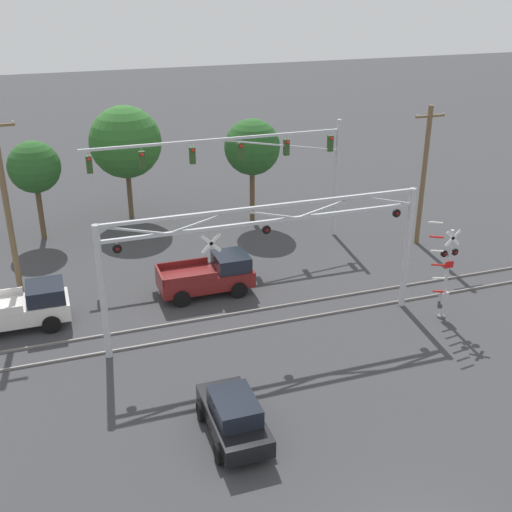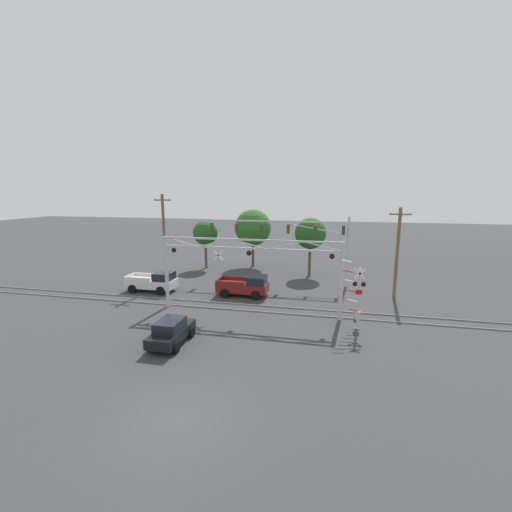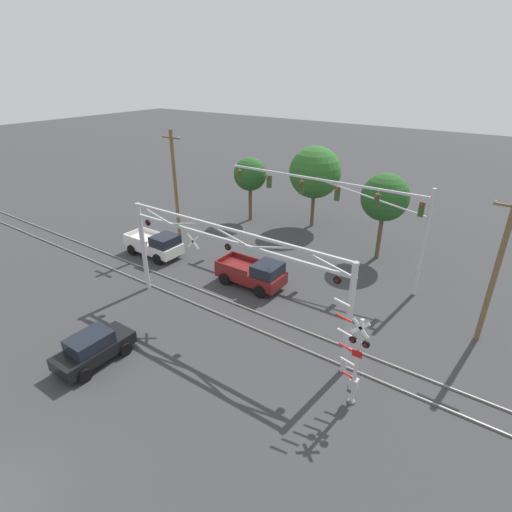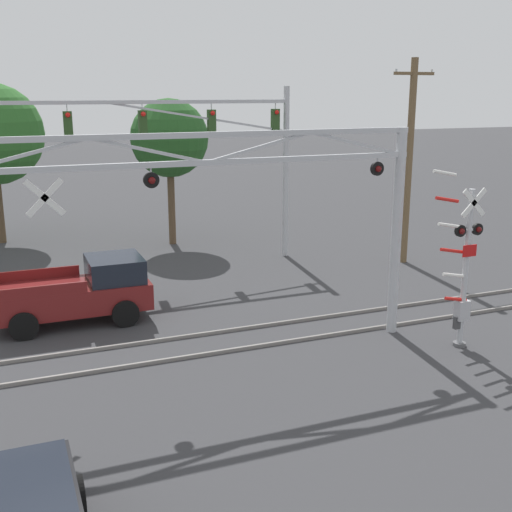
% 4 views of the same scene
% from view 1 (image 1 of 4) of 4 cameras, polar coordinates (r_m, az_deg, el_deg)
% --- Properties ---
extents(rail_track_near, '(80.00, 0.08, 0.10)m').
position_cam_1_polar(rail_track_near, '(29.49, 0.68, -6.14)').
color(rail_track_near, gray).
rests_on(rail_track_near, ground_plane).
extents(rail_track_far, '(80.00, 0.08, 0.10)m').
position_cam_1_polar(rail_track_far, '(30.67, -0.22, -4.87)').
color(rail_track_far, gray).
rests_on(rail_track_far, ground_plane).
extents(crossing_gantry, '(14.31, 0.30, 5.94)m').
position_cam_1_polar(crossing_gantry, '(27.47, 0.89, 0.72)').
color(crossing_gantry, '#B7BABF').
rests_on(crossing_gantry, ground_plane).
extents(crossing_signal_mast, '(1.72, 0.35, 4.98)m').
position_cam_1_polar(crossing_signal_mast, '(30.44, 16.44, -1.82)').
color(crossing_signal_mast, '#B7BABF').
rests_on(crossing_signal_mast, ground_plane).
extents(traffic_signal_span, '(14.76, 0.39, 7.10)m').
position_cam_1_polar(traffic_signal_span, '(36.45, 0.52, 8.63)').
color(traffic_signal_span, '#B7BABF').
rests_on(traffic_signal_span, ground_plane).
extents(pickup_truck_lead, '(4.67, 2.26, 1.93)m').
position_cam_1_polar(pickup_truck_lead, '(32.12, -4.08, -1.71)').
color(pickup_truck_lead, maroon).
rests_on(pickup_truck_lead, ground_plane).
extents(pickup_truck_following, '(4.71, 2.26, 1.93)m').
position_cam_1_polar(pickup_truck_following, '(30.90, -20.13, -4.33)').
color(pickup_truck_following, silver).
rests_on(pickup_truck_following, ground_plane).
extents(sedan_waiting, '(1.96, 3.90, 1.63)m').
position_cam_1_polar(sedan_waiting, '(22.77, -1.98, -14.02)').
color(sedan_waiting, black).
rests_on(sedan_waiting, ground_plane).
extents(utility_pole_left, '(1.80, 0.28, 9.26)m').
position_cam_1_polar(utility_pole_left, '(31.88, -21.24, 3.90)').
color(utility_pole_left, brown).
rests_on(utility_pole_left, ground_plane).
extents(utility_pole_right, '(1.80, 0.28, 8.16)m').
position_cam_1_polar(utility_pole_right, '(38.13, 14.68, 7.01)').
color(utility_pole_right, brown).
rests_on(utility_pole_right, ground_plane).
extents(background_tree_beyond_span, '(4.56, 4.56, 7.29)m').
position_cam_1_polar(background_tree_beyond_span, '(41.82, -11.53, 9.88)').
color(background_tree_beyond_span, brown).
rests_on(background_tree_beyond_span, ground_plane).
extents(background_tree_far_left_verge, '(3.05, 3.05, 5.98)m').
position_cam_1_polar(background_tree_far_left_verge, '(39.73, -19.11, 7.45)').
color(background_tree_far_left_verge, brown).
rests_on(background_tree_far_left_verge, ground_plane).
extents(background_tree_far_right_verge, '(3.50, 3.50, 6.60)m').
position_cam_1_polar(background_tree_far_right_verge, '(40.42, -0.35, 9.63)').
color(background_tree_far_right_verge, brown).
rests_on(background_tree_far_right_verge, ground_plane).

